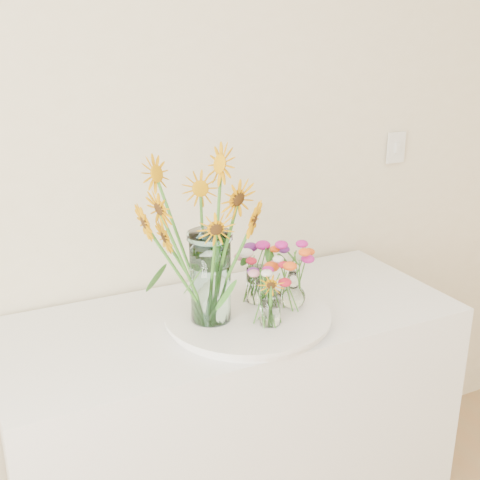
{
  "coord_description": "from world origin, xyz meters",
  "views": [
    {
      "loc": [
        -0.85,
        0.41,
        1.73
      ],
      "look_at": [
        -0.15,
        1.86,
        1.17
      ],
      "focal_mm": 45.0,
      "sensor_mm": 36.0,
      "label": 1
    }
  ],
  "objects": [
    {
      "name": "small_vase_b",
      "position": [
        0.03,
        1.85,
        0.98
      ],
      "size": [
        0.1,
        0.1,
        0.11
      ],
      "primitive_type": null,
      "rotation": [
        0.0,
        0.0,
        0.34
      ],
      "color": "white",
      "rests_on": "tray"
    },
    {
      "name": "wildflower_posy_a",
      "position": [
        -0.09,
        1.77,
        1.02
      ],
      "size": [
        0.19,
        0.19,
        0.19
      ],
      "primitive_type": null,
      "color": "#FF5816",
      "rests_on": "tray"
    },
    {
      "name": "tray",
      "position": [
        -0.12,
        1.86,
        0.91
      ],
      "size": [
        0.47,
        0.47,
        0.02
      ],
      "primitive_type": "cylinder",
      "color": "white",
      "rests_on": "counter"
    },
    {
      "name": "mason_jar",
      "position": [
        -0.23,
        1.88,
        1.06
      ],
      "size": [
        0.12,
        0.12,
        0.27
      ],
      "primitive_type": "cylinder",
      "rotation": [
        0.0,
        0.0,
        0.03
      ],
      "color": "#C1F1F5",
      "rests_on": "tray"
    },
    {
      "name": "small_vase_c",
      "position": [
        -0.06,
        1.93,
        0.98
      ],
      "size": [
        0.07,
        0.07,
        0.12
      ],
      "primitive_type": "cylinder",
      "rotation": [
        0.0,
        0.0,
        0.11
      ],
      "color": "white",
      "rests_on": "tray"
    },
    {
      "name": "wildflower_posy_c",
      "position": [
        -0.06,
        1.93,
        1.03
      ],
      "size": [
        0.2,
        0.2,
        0.21
      ],
      "primitive_type": null,
      "color": "#FF5816",
      "rests_on": "tray"
    },
    {
      "name": "sunflower_bouquet",
      "position": [
        -0.23,
        1.88,
        1.18
      ],
      "size": [
        0.63,
        0.63,
        0.51
      ],
      "primitive_type": null,
      "rotation": [
        0.0,
        0.0,
        0.03
      ],
      "color": "orange",
      "rests_on": "tray"
    },
    {
      "name": "small_vase_a",
      "position": [
        -0.09,
        1.77,
        0.98
      ],
      "size": [
        0.08,
        0.08,
        0.1
      ],
      "primitive_type": "cylinder",
      "rotation": [
        0.0,
        0.0,
        -0.36
      ],
      "color": "white",
      "rests_on": "tray"
    },
    {
      "name": "counter",
      "position": [
        -0.14,
        1.93,
        0.45
      ],
      "size": [
        1.4,
        0.6,
        0.9
      ],
      "primitive_type": "cube",
      "color": "white",
      "rests_on": "ground_plane"
    },
    {
      "name": "wildflower_posy_b",
      "position": [
        0.03,
        1.85,
        1.03
      ],
      "size": [
        0.2,
        0.2,
        0.2
      ],
      "primitive_type": null,
      "color": "#FF5816",
      "rests_on": "tray"
    }
  ]
}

